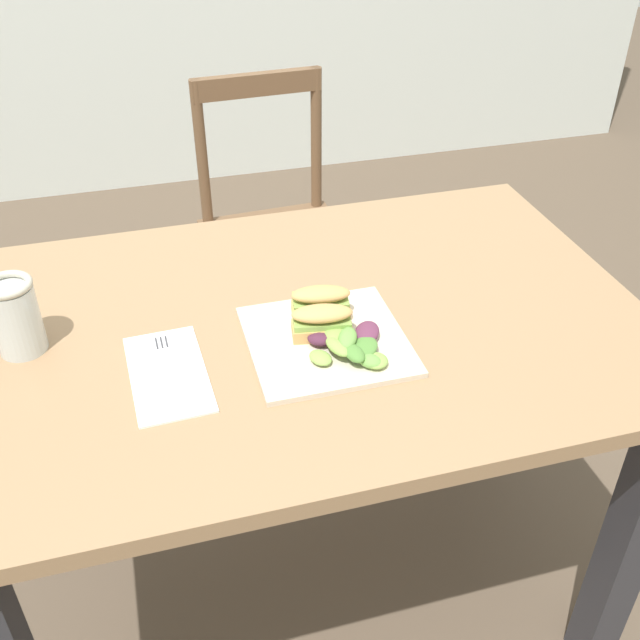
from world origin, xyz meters
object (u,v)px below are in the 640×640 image
object	(u,v)px
dining_table	(302,378)
plate_lunch	(326,341)
fork_on_napkin	(166,365)
sandwich_half_back	(321,301)
chair_wooden_far	(276,234)
sandwich_half_front	(322,321)
mason_jar_iced_tea	(16,319)

from	to	relation	value
dining_table	plate_lunch	distance (m)	0.16
plate_lunch	fork_on_napkin	bearing A→B (deg)	178.60
sandwich_half_back	dining_table	bearing A→B (deg)	158.35
chair_wooden_far	dining_table	bearing A→B (deg)	-99.04
dining_table	fork_on_napkin	bearing A→B (deg)	-162.82
sandwich_half_front	mason_jar_iced_tea	world-z (taller)	mason_jar_iced_tea
dining_table	plate_lunch	size ratio (longest dim) A/B	4.69
plate_lunch	sandwich_half_front	bearing A→B (deg)	111.06
plate_lunch	fork_on_napkin	world-z (taller)	plate_lunch
sandwich_half_back	fork_on_napkin	size ratio (longest dim) A/B	0.58
chair_wooden_far	plate_lunch	distance (m)	0.96
dining_table	fork_on_napkin	world-z (taller)	fork_on_napkin
plate_lunch	fork_on_napkin	xyz separation A→B (m)	(-0.26, 0.01, 0.00)
dining_table	sandwich_half_back	distance (m)	0.18
chair_wooden_far	mason_jar_iced_tea	bearing A→B (deg)	-126.85
plate_lunch	sandwich_half_front	distance (m)	0.04
plate_lunch	mason_jar_iced_tea	size ratio (longest dim) A/B	1.98
dining_table	plate_lunch	xyz separation A→B (m)	(0.02, -0.08, 0.14)
fork_on_napkin	mason_jar_iced_tea	xyz separation A→B (m)	(-0.22, 0.11, 0.05)
sandwich_half_back	fork_on_napkin	distance (m)	0.28
sandwich_half_front	mason_jar_iced_tea	bearing A→B (deg)	167.33
plate_lunch	mason_jar_iced_tea	world-z (taller)	mason_jar_iced_tea
dining_table	sandwich_half_back	bearing A→B (deg)	-21.65
sandwich_half_back	plate_lunch	bearing A→B (deg)	-97.55
fork_on_napkin	sandwich_half_back	bearing A→B (deg)	12.70
sandwich_half_front	mason_jar_iced_tea	xyz separation A→B (m)	(-0.48, 0.11, 0.02)
plate_lunch	sandwich_half_front	xyz separation A→B (m)	(-0.00, 0.01, 0.03)
dining_table	sandwich_half_front	size ratio (longest dim) A/B	11.28
fork_on_napkin	sandwich_half_front	bearing A→B (deg)	1.20
dining_table	fork_on_napkin	xyz separation A→B (m)	(-0.24, -0.07, 0.14)
chair_wooden_far	sandwich_half_front	world-z (taller)	chair_wooden_far
mason_jar_iced_tea	sandwich_half_front	bearing A→B (deg)	-12.67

